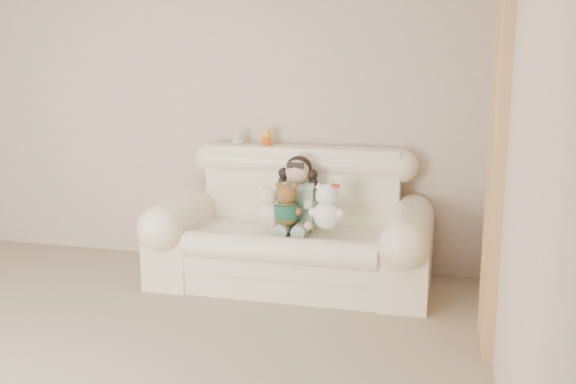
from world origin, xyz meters
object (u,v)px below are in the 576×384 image
Objects in this scene: brown_teddy at (286,200)px; cream_teddy at (268,201)px; white_cat at (327,201)px; sofa at (291,220)px; seated_child at (298,193)px.

cream_teddy is at bearing 159.67° from brown_teddy.
white_cat is 1.17× the size of cream_teddy.
white_cat is at bearing -29.42° from brown_teddy.
brown_teddy is 0.14m from cream_teddy.
white_cat is (0.30, -0.14, 0.19)m from sofa.
brown_teddy is at bearing 18.58° from cream_teddy.
brown_teddy is 0.94× the size of white_cat.
brown_teddy is 1.10× the size of cream_teddy.
sofa is 0.38m from white_cat.
seated_child reaches higher than white_cat.
sofa is 0.25m from cream_teddy.
sofa is 5.47× the size of brown_teddy.
sofa is 3.62× the size of seated_child.
seated_child is 1.42× the size of white_cat.
seated_child is 0.20m from brown_teddy.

